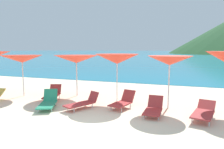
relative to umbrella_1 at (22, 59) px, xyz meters
name	(u,v)px	position (x,y,z in m)	size (l,w,h in m)	color
ground_plane	(139,84)	(4.93, 6.69, -2.12)	(50.00, 100.00, 0.30)	beige
ocean_water	(179,52)	(4.93, 225.83, -1.96)	(650.00, 440.00, 0.02)	teal
umbrella_1	(22,59)	(0.00, 0.00, 0.00)	(2.26, 2.26, 2.17)	silver
umbrella_2	(76,59)	(2.69, 0.96, -0.01)	(2.44, 2.44, 2.17)	silver
umbrella_3	(117,59)	(5.07, 0.55, 0.06)	(2.22, 2.22, 2.26)	silver
umbrella_4	(170,61)	(7.46, 0.23, 0.04)	(1.91, 1.91, 2.21)	silver
lounge_chair_0	(48,102)	(2.64, -1.47, -1.70)	(1.17, 1.62, 0.70)	#268C66
lounge_chair_1	(123,101)	(5.66, -0.46, -1.67)	(0.91, 1.44, 0.69)	#A53333
lounge_chair_3	(53,94)	(1.98, -0.20, -1.68)	(0.99, 1.50, 0.68)	#A53333
lounge_chair_4	(204,112)	(8.74, -0.86, -1.69)	(0.99, 1.75, 0.55)	#A53333
lounge_chair_6	(83,102)	(4.09, -1.06, -1.70)	(1.14, 1.59, 0.64)	#A53333
lounge_chair_7	(154,108)	(7.00, -0.93, -1.71)	(0.62, 1.38, 0.63)	#A53333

